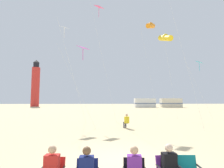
# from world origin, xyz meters

# --- Properties ---
(ground) EXTENTS (200.00, 200.00, 0.00)m
(ground) POSITION_xyz_m (0.00, 0.00, 0.00)
(ground) COLOR #D3BC8C
(spectator_purple_chair) EXTENTS (0.35, 0.52, 1.16)m
(spectator_purple_chair) POSITION_xyz_m (0.96, -2.29, 0.61)
(spectator_purple_chair) COLOR black
(spectator_purple_chair) RESTS_ON ground
(kite_flyer_standing) EXTENTS (0.45, 0.56, 1.16)m
(kite_flyer_standing) POSITION_xyz_m (1.23, 7.58, 0.61)
(kite_flyer_standing) COLOR yellow
(kite_flyer_standing) RESTS_ON ground
(kite_diamond_cyan) EXTENTS (2.64, 2.64, 7.61)m
(kite_diamond_cyan) POSITION_xyz_m (12.41, 16.23, 7.12)
(kite_diamond_cyan) COLOR silver
(kite_diamond_cyan) RESTS_ON ground
(kite_diamond_white) EXTENTS (3.16, 3.16, 10.61)m
(kite_diamond_white) POSITION_xyz_m (-4.90, 12.61, 9.93)
(kite_diamond_white) COLOR silver
(kite_diamond_white) RESTS_ON ground
(kite_tube_gold) EXTENTS (1.62, 2.59, 10.70)m
(kite_tube_gold) POSITION_xyz_m (7.12, 14.29, 9.99)
(kite_tube_gold) COLOR silver
(kite_tube_gold) RESTS_ON ground
(kite_tube_orange) EXTENTS (2.65, 2.89, 13.91)m
(kite_tube_orange) POSITION_xyz_m (6.36, 18.11, 13.20)
(kite_tube_orange) COLOR silver
(kite_tube_orange) RESTS_ON ground
(kite_diamond_rainbow) EXTENTS (2.82, 2.48, 12.83)m
(kite_diamond_rainbow) POSITION_xyz_m (-1.09, 12.07, 11.98)
(kite_diamond_rainbow) COLOR silver
(kite_diamond_rainbow) RESTS_ON ground
(kite_diamond_magenta) EXTENTS (3.49, 2.75, 7.38)m
(kite_diamond_magenta) POSITION_xyz_m (-2.56, 9.59, 6.90)
(kite_diamond_magenta) COLOR silver
(kite_diamond_magenta) RESTS_ON ground
(lighthouse_distant) EXTENTS (2.80, 2.80, 16.80)m
(lighthouse_distant) POSITION_xyz_m (-24.65, 57.72, 7.84)
(lighthouse_distant) COLOR red
(lighthouse_distant) RESTS_ON ground
(rv_van_white) EXTENTS (6.47, 2.43, 2.80)m
(rv_van_white) POSITION_xyz_m (12.44, 47.55, 1.39)
(rv_van_white) COLOR white
(rv_van_white) RESTS_ON ground
(rv_van_cream) EXTENTS (6.47, 2.42, 2.80)m
(rv_van_cream) POSITION_xyz_m (20.52, 47.08, 1.39)
(rv_van_cream) COLOR beige
(rv_van_cream) RESTS_ON ground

